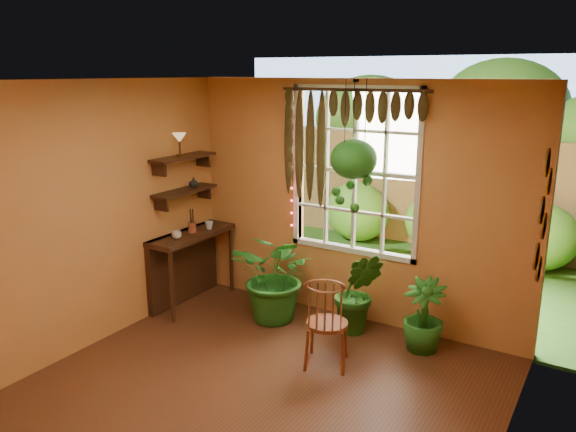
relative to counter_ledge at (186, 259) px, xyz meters
The scene contains 23 objects.
floor 2.55m from the counter_ledge, 39.96° to the right, with size 4.50×4.50×0.00m, color #502B16.
ceiling 3.29m from the counter_ledge, 39.96° to the right, with size 4.50×4.50×0.00m, color silver.
wall_back 2.17m from the counter_ledge, 18.80° to the left, with size 4.00×4.00×0.00m, color #CB8545.
wall_left 1.79m from the counter_ledge, 93.24° to the right, with size 4.50×4.50×0.00m, color #CB8545.
wall_right 4.30m from the counter_ledge, 22.26° to the right, with size 4.50×4.50×0.00m, color #CB8545.
window 2.33m from the counter_ledge, 19.65° to the left, with size 1.52×0.10×1.86m.
valance_vine 2.57m from the counter_ledge, 17.07° to the left, with size 1.70×0.12×1.10m.
string_lights 1.76m from the counter_ledge, 27.17° to the left, with size 0.03×0.03×1.54m, color #FF2633, non-canonical shape.
wall_plates 4.02m from the counter_ledge, ahead, with size 0.04×0.32×1.10m, color beige, non-canonical shape.
counter_ledge is the anchor object (origin of this frame).
shelf_lower 0.85m from the counter_ledge, ahead, with size 0.25×0.90×0.04m, color #361E0E.
shelf_upper 1.25m from the counter_ledge, ahead, with size 0.25×0.90×0.04m, color #361E0E.
backyard 5.74m from the counter_ledge, 67.84° to the left, with size 14.00×10.00×12.00m.
windsor_chair 2.28m from the counter_ledge, 13.09° to the right, with size 0.52×0.53×1.09m.
potted_plant_left 1.26m from the counter_ledge, ahead, with size 0.96×0.83×1.07m, color #154E16.
potted_plant_mid 2.18m from the counter_ledge, ahead, with size 0.51×0.41×0.92m, color #154E16.
potted_plant_right 2.91m from the counter_ledge, ahead, with size 0.42×0.42×0.76m, color #154E16.
hanging_basket 2.45m from the counter_ledge, 10.39° to the left, with size 0.49×0.49×1.35m.
cup_a 0.50m from the counter_ledge, 65.33° to the right, with size 0.11×0.11×0.09m, color silver.
cup_b 0.50m from the counter_ledge, 50.56° to the left, with size 0.10×0.10×0.09m, color beige.
brush_jar 0.50m from the counter_ledge, ahead, with size 0.10×0.10×0.36m.
shelf_vase 0.94m from the counter_ledge, 75.66° to the left, with size 0.11×0.11×0.12m, color #B2AD99.
tiffany_lamp 1.47m from the counter_ledge, 54.80° to the right, with size 0.16×0.16×0.27m.
Camera 1 is at (2.54, -3.30, 2.77)m, focal length 35.00 mm.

